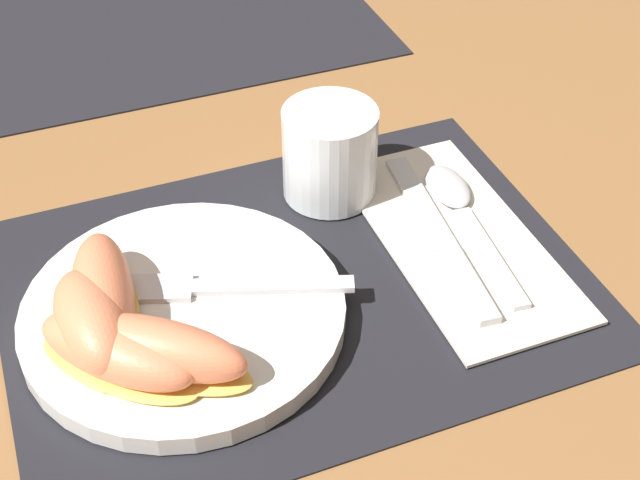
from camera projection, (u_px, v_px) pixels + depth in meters
ground_plane at (296, 287)px, 0.68m from camera, size 3.00×3.00×0.00m
placemat at (296, 285)px, 0.68m from camera, size 0.44×0.32×0.00m
placemat_far at (175, 21)px, 1.00m from camera, size 0.44×0.32×0.00m
plate at (184, 313)px, 0.65m from camera, size 0.24×0.24×0.02m
juice_glass at (330, 158)px, 0.74m from camera, size 0.08×0.08×0.08m
napkin at (456, 237)px, 0.72m from camera, size 0.12×0.25×0.00m
knife at (441, 238)px, 0.71m from camera, size 0.04×0.21×0.01m
spoon at (458, 204)px, 0.74m from camera, size 0.04×0.18×0.01m
fork at (203, 287)px, 0.65m from camera, size 0.19×0.08×0.00m
citrus_wedge_0 at (103, 299)px, 0.62m from camera, size 0.06×0.14×0.04m
citrus_wedge_1 at (93, 324)px, 0.60m from camera, size 0.06×0.10×0.05m
citrus_wedge_2 at (118, 353)px, 0.58m from camera, size 0.12×0.12×0.04m
citrus_wedge_3 at (158, 351)px, 0.58m from camera, size 0.13×0.11×0.04m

